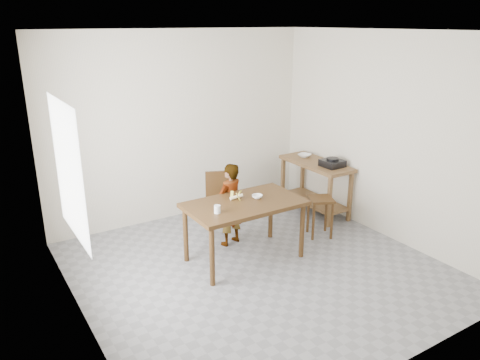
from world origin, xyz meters
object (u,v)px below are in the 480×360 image
prep_counter (315,187)px  stool (320,217)px  dining_table (244,231)px  child (230,205)px  dining_chair (222,204)px

prep_counter → stool: 0.85m
prep_counter → stool: bearing=-125.7°
dining_table → prep_counter: prep_counter is taller
prep_counter → child: size_ratio=1.09×
child → stool: size_ratio=2.01×
prep_counter → dining_chair: 1.57m
stool → prep_counter: bearing=54.3°
dining_chair → prep_counter: bearing=18.8°
dining_table → dining_chair: dining_chair is taller
prep_counter → stool: size_ratio=2.19×
dining_table → child: size_ratio=1.27×
dining_chair → stool: bearing=-13.6°
child → dining_chair: 0.39m
prep_counter → stool: prep_counter is taller
dining_table → stool: size_ratio=2.56×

